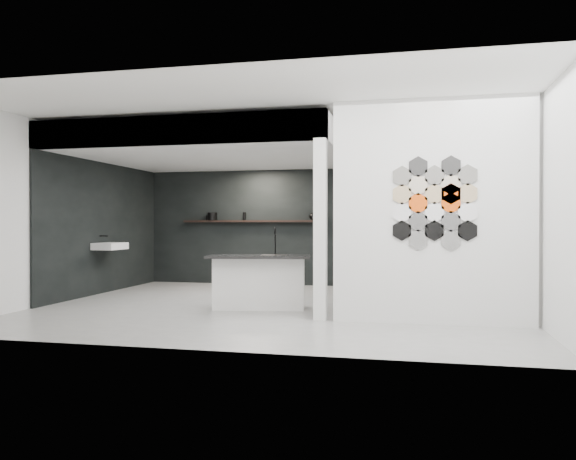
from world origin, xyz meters
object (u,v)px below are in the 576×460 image
(glass_bowl, at_px, (318,218))
(wall_basin, at_px, (110,246))
(bottle_dark, at_px, (244,216))
(utensil_cup, at_px, (208,218))
(kettle, at_px, (314,216))
(glass_vase, at_px, (318,216))
(stockpot, at_px, (212,216))
(kitchen_island, at_px, (259,281))
(partition_panel, at_px, (432,211))

(glass_bowl, bearing_deg, wall_basin, -148.65)
(bottle_dark, height_order, utensil_cup, bottle_dark)
(kettle, height_order, glass_bowl, kettle)
(kettle, distance_m, utensil_cup, 2.24)
(glass_vase, distance_m, utensil_cup, 2.34)
(wall_basin, xyz_separation_m, utensil_cup, (1.05, 2.07, 0.52))
(kettle, xyz_separation_m, glass_bowl, (0.10, 0.00, -0.03))
(kettle, relative_size, glass_vase, 1.16)
(kettle, bearing_deg, stockpot, -163.56)
(kitchen_island, xyz_separation_m, stockpot, (-1.89, 3.13, 1.00))
(stockpot, relative_size, bottle_dark, 1.20)
(utensil_cup, bearing_deg, kettle, 0.00)
(partition_panel, relative_size, utensil_cup, 28.39)
(wall_basin, relative_size, glass_vase, 3.80)
(stockpot, distance_m, kettle, 2.14)
(utensil_cup, bearing_deg, glass_bowl, 0.00)
(stockpot, xyz_separation_m, bottle_dark, (0.70, 0.00, 0.00))
(kettle, relative_size, utensil_cup, 1.86)
(kitchen_island, height_order, kettle, kettle)
(wall_basin, distance_m, kettle, 3.92)
(wall_basin, height_order, kettle, kettle)
(wall_basin, bearing_deg, stockpot, 60.91)
(stockpot, height_order, utensil_cup, stockpot)
(stockpot, bearing_deg, glass_bowl, 0.00)
(wall_basin, bearing_deg, kettle, 32.10)
(bottle_dark, bearing_deg, kitchen_island, -69.16)
(glass_bowl, relative_size, bottle_dark, 0.75)
(wall_basin, xyz_separation_m, glass_bowl, (3.39, 2.07, 0.51))
(partition_panel, height_order, kitchen_island, partition_panel)
(stockpot, distance_m, utensil_cup, 0.10)
(glass_bowl, xyz_separation_m, utensil_cup, (-2.34, 0.00, 0.01))
(stockpot, distance_m, glass_bowl, 2.24)
(kitchen_island, distance_m, utensil_cup, 3.83)
(utensil_cup, bearing_deg, bottle_dark, 0.00)
(stockpot, xyz_separation_m, glass_vase, (2.24, 0.00, -0.00))
(kitchen_island, bearing_deg, stockpot, 111.56)
(bottle_dark, bearing_deg, glass_vase, 0.00)
(glass_vase, bearing_deg, stockpot, 180.00)
(kitchen_island, bearing_deg, kettle, 75.75)
(wall_basin, relative_size, utensil_cup, 6.08)
(glass_bowl, bearing_deg, utensil_cup, 180.00)
(kettle, xyz_separation_m, bottle_dark, (-1.45, 0.00, 0.00))
(glass_bowl, relative_size, glass_vase, 0.78)
(glass_bowl, bearing_deg, bottle_dark, 180.00)
(stockpot, distance_m, bottle_dark, 0.70)
(partition_panel, distance_m, glass_vase, 4.39)
(stockpot, xyz_separation_m, glass_bowl, (2.24, 0.00, -0.04))
(partition_panel, height_order, bottle_dark, partition_panel)
(kitchen_island, distance_m, glass_bowl, 3.29)
(glass_vase, bearing_deg, kettle, 180.00)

